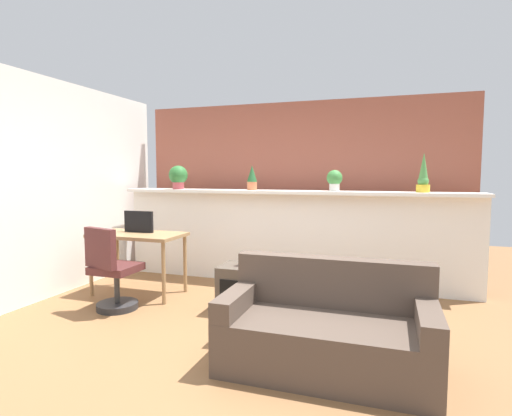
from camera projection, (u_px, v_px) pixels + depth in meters
ground_plane at (234, 342)px, 3.52m from camera, size 12.00×12.00×0.00m
divider_wall at (288, 239)px, 5.36m from camera, size 4.71×0.16×1.21m
plant_shelf at (288, 192)px, 5.27m from camera, size 4.71×0.39×0.04m
brick_wall_behind at (299, 189)px, 5.87m from camera, size 4.71×0.10×2.50m
side_wall_left at (35, 189)px, 4.61m from camera, size 0.12×4.40×2.60m
potted_plant_0 at (178, 176)px, 5.74m from camera, size 0.27×0.27×0.34m
potted_plant_1 at (252, 178)px, 5.41m from camera, size 0.14×0.14×0.33m
potted_plant_2 at (334, 179)px, 5.07m from camera, size 0.20×0.20×0.27m
potted_plant_3 at (423, 176)px, 4.74m from camera, size 0.16×0.16×0.47m
desk at (138, 240)px, 4.88m from camera, size 1.10×0.60×0.75m
tv_monitor at (139, 222)px, 4.95m from camera, size 0.39×0.04×0.26m
office_chair at (112, 275)px, 4.31m from camera, size 0.49×0.50×0.91m
side_cube_shelf at (239, 289)px, 4.28m from camera, size 0.40×0.41×0.50m
vase_on_shelf at (242, 260)px, 4.25m from camera, size 0.09×0.09×0.13m
couch at (327, 332)px, 3.03m from camera, size 1.56×0.76×0.80m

